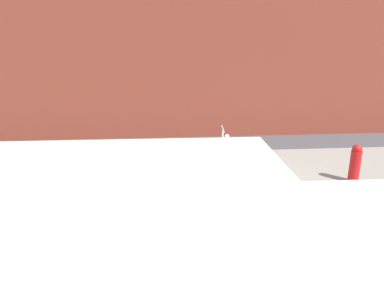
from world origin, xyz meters
TOP-DOWN VIEW (x-y plane):
  - ground_plane at (0.00, 0.00)m, footprint 80.00×80.00m
  - sidewalk_slab at (0.00, 1.75)m, footprint 36.00×3.50m
  - brick_building_wall at (0.00, 5.20)m, footprint 36.00×0.50m
  - motorcycle_black at (-0.22, 2.09)m, footprint 2.01×0.58m
  - fire_hydrant at (3.25, 1.20)m, footprint 0.22×0.22m

SIDE VIEW (x-z plane):
  - ground_plane at x=0.00m, z-range 0.00..0.00m
  - sidewalk_slab at x=0.00m, z-range 0.00..0.01m
  - motorcycle_black at x=-0.22m, z-range -0.12..0.91m
  - fire_hydrant at x=3.25m, z-range 0.00..0.84m
  - brick_building_wall at x=0.00m, z-range 0.00..4.68m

